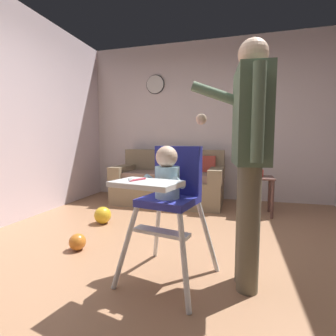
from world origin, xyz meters
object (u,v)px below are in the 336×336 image
toy_ball_second (103,215)px  sippy_cup (261,173)px  side_table (258,187)px  wall_clock (155,84)px  high_chair (169,187)px  couch (170,182)px  toy_ball (77,242)px  adult_standing (249,152)px

toy_ball_second → sippy_cup: bearing=26.6°
side_table → wall_clock: size_ratio=1.54×
high_chair → toy_ball_second: size_ratio=4.74×
couch → high_chair: high_chair is taller
toy_ball_second → high_chair: bearing=-42.0°
high_chair → side_table: 2.10m
high_chair → sippy_cup: size_ratio=9.74×
couch → toy_ball: couch is taller
side_table → high_chair: bearing=-110.7°
adult_standing → side_table: 1.98m
side_table → sippy_cup: sippy_cup is taller
toy_ball → sippy_cup: (1.71, 1.69, 0.49)m
side_table → adult_standing: bearing=-96.1°
sippy_cup → toy_ball: bearing=-135.3°
sippy_cup → high_chair: bearing=-111.5°
toy_ball_second → side_table: 2.09m
sippy_cup → wall_clock: bearing=155.5°
couch → high_chair: (0.61, -2.28, 0.35)m
toy_ball_second → wall_clock: bearing=86.6°
sippy_cup → couch: bearing=166.3°
high_chair → wall_clock: 3.23m
couch → adult_standing: 2.57m
toy_ball → sippy_cup: sippy_cup is taller
couch → side_table: couch is taller
couch → toy_ball_second: (-0.51, -1.27, -0.23)m
adult_standing → toy_ball: (-1.48, 0.20, -0.86)m
adult_standing → wall_clock: size_ratio=4.87×
sippy_cup → toy_ball_second: bearing=-153.4°
toy_ball_second → wall_clock: size_ratio=0.61×
side_table → sippy_cup: bearing=0.0°
high_chair → wall_clock: (-1.01, 2.76, 1.34)m
sippy_cup → wall_clock: 2.43m
couch → toy_ball: size_ratio=11.34×
couch → wall_clock: bearing=-139.9°
wall_clock → toy_ball_second: bearing=-93.4°
toy_ball → wall_clock: bearing=91.5°
toy_ball_second → side_table: bearing=26.9°
high_chair → wall_clock: size_ratio=2.88×
adult_standing → toy_ball_second: size_ratio=8.01×
high_chair → adult_standing: (0.53, 0.06, 0.25)m
couch → high_chair: 2.38m
sippy_cup → wall_clock: (-1.78, 0.81, 1.45)m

